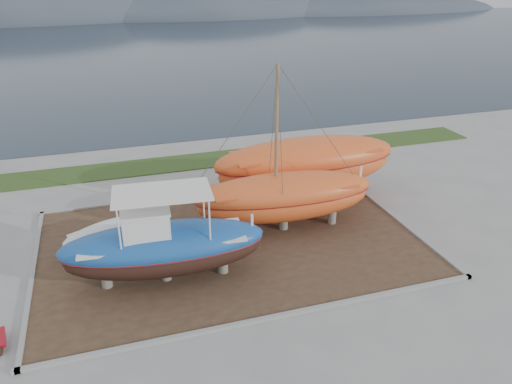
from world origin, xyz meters
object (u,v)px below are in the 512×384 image
object	(u,v)px
orange_sailboat	(285,152)
white_dinghy	(106,236)
blue_caique	(163,237)
orange_bare_hull	(306,170)

from	to	relation	value
orange_sailboat	white_dinghy	bearing A→B (deg)	178.67
blue_caique	orange_bare_hull	world-z (taller)	blue_caique
orange_sailboat	orange_bare_hull	bearing A→B (deg)	55.04
blue_caique	orange_sailboat	size ratio (longest dim) A/B	0.94
white_dinghy	orange_bare_hull	distance (m)	11.57
white_dinghy	orange_bare_hull	world-z (taller)	orange_bare_hull
blue_caique	orange_sailboat	xyz separation A→B (m)	(6.45, 2.71, 2.14)
white_dinghy	orange_sailboat	size ratio (longest dim) A/B	0.45
blue_caique	white_dinghy	xyz separation A→B (m)	(-2.32, 3.50, -1.45)
blue_caique	orange_sailboat	bearing A→B (deg)	27.57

